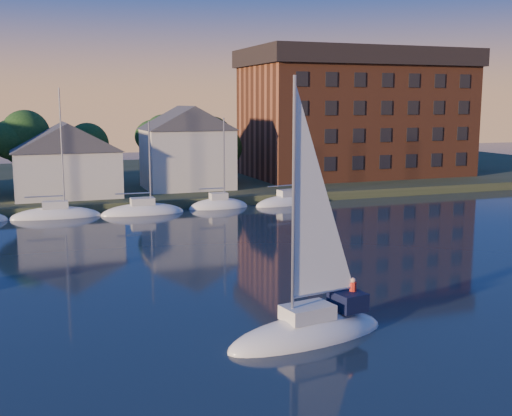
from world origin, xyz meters
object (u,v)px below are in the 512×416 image
clubhouse_centre (66,159)px  clubhouse_east (187,146)px  condo_block (356,112)px  hero_sailboat (310,326)px

clubhouse_centre → clubhouse_east: bearing=8.1°
condo_block → hero_sailboat: 63.40m
condo_block → clubhouse_east: bearing=-167.1°
clubhouse_centre → condo_block: condo_block is taller
clubhouse_east → hero_sailboat: hero_sailboat is taller
clubhouse_east → hero_sailboat: bearing=-97.3°
clubhouse_centre → clubhouse_east: size_ratio=1.10×
clubhouse_centre → hero_sailboat: 46.80m
hero_sailboat → condo_block: bearing=-130.3°
condo_block → clubhouse_centre: bearing=-168.8°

